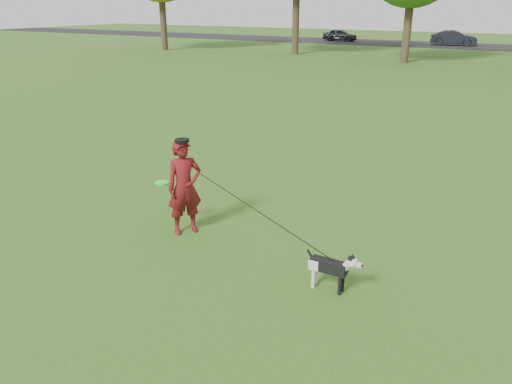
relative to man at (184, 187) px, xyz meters
The scene contains 7 objects.
ground 1.42m from the man, ahead, with size 120.00×120.00×0.00m, color #285116.
road 40.21m from the man, 88.31° to the left, with size 120.00×7.00×0.02m, color black.
man is the anchor object (origin of this frame).
dog 2.77m from the man, 10.64° to the right, with size 0.76×0.15×0.58m.
car_left 42.02m from the man, 107.01° to the left, with size 1.26×3.12×1.06m, color black.
car_mid 40.25m from the man, 93.24° to the left, with size 1.29×3.70×1.22m, color black.
man_held_items 1.59m from the man, 10.00° to the right, with size 3.26×0.62×1.16m.
Camera 1 is at (3.37, -6.02, 3.49)m, focal length 35.00 mm.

